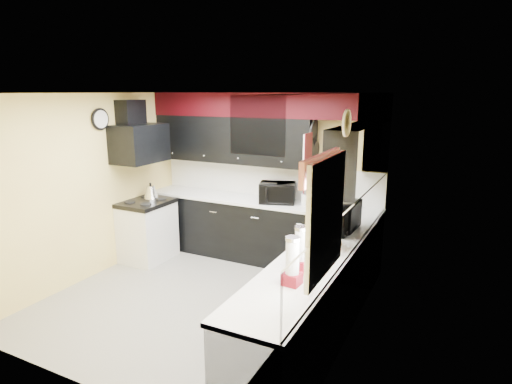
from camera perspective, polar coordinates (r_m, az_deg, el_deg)
ground at (r=5.50m, az=-6.90°, el=-14.08°), size 3.60×3.60×0.00m
wall_back at (r=6.58m, az=1.41°, el=2.17°), size 3.60×0.06×2.50m
wall_right at (r=4.35m, az=12.93°, el=-4.04°), size 0.06×3.60×2.50m
wall_left at (r=6.21m, az=-21.25°, el=0.59°), size 0.06×3.60×2.50m
ceiling at (r=4.89m, az=-7.73°, el=12.95°), size 3.60×3.60×0.06m
cab_back at (r=6.53m, az=0.25°, el=-5.19°), size 3.60×0.60×0.90m
cab_right at (r=4.46m, az=7.56°, el=-14.49°), size 0.60×3.00×0.90m
counter_back at (r=6.39m, az=0.26°, el=-1.20°), size 3.62×0.64×0.04m
counter_right at (r=4.26m, az=7.76°, el=-8.88°), size 0.64×3.02×0.04m
splash_back at (r=6.59m, az=1.37°, el=1.65°), size 3.60×0.02×0.50m
splash_right at (r=4.37m, az=12.76°, el=-4.77°), size 0.02×3.60×0.50m
upper_back at (r=6.57m, az=-3.19°, el=6.99°), size 2.60×0.35×0.70m
upper_right at (r=5.13m, az=13.77°, el=4.84°), size 0.35×1.80×0.70m
soffit_back at (r=6.30m, az=0.76°, el=11.53°), size 3.60×0.36×0.35m
soffit_right at (r=4.03m, az=10.59°, el=10.31°), size 0.36×3.24×0.35m
stove at (r=6.73m, az=-14.23°, el=-5.20°), size 0.60×0.75×0.86m
cooktop at (r=6.61m, az=-14.46°, el=-1.42°), size 0.62×0.77×0.06m
hood at (r=6.48m, az=-15.25°, el=6.28°), size 0.50×0.78×0.55m
hood_duct at (r=6.53m, az=-16.34°, el=9.97°), size 0.24×0.40×0.40m
window at (r=3.43m, az=9.34°, el=-3.30°), size 0.03×0.86×0.96m
valance at (r=3.36m, az=8.69°, el=3.37°), size 0.04×0.88×0.20m
pan_top at (r=5.94m, az=7.67°, el=8.16°), size 0.03×0.22×0.40m
pan_mid at (r=5.85m, az=7.17°, el=5.63°), size 0.03×0.28×0.46m
pan_low at (r=6.10m, az=7.98°, el=5.63°), size 0.03×0.24×0.42m
cut_board at (r=5.73m, az=6.88°, el=5.98°), size 0.03×0.26×0.35m
baskets at (r=4.48m, az=9.56°, el=-4.29°), size 0.27×0.27×0.50m
clock at (r=6.24m, az=-20.06°, el=9.11°), size 0.03×0.30×0.30m
deco_plate at (r=3.83m, az=12.00°, el=8.98°), size 0.03×0.24×0.24m
toaster_oven at (r=6.20m, az=2.85°, el=-0.10°), size 0.61×0.55×0.29m
microwave at (r=5.05m, az=10.78°, el=-3.20°), size 0.44×0.62×0.33m
utensil_crock at (r=6.10m, az=6.71°, el=-1.04°), size 0.17×0.17×0.16m
knife_block at (r=5.94m, az=9.70°, el=-1.10°), size 0.14×0.17×0.24m
kettle at (r=6.74m, az=-13.85°, el=0.02°), size 0.22×0.22×0.19m
dispenser_a at (r=3.88m, az=5.99°, el=-7.71°), size 0.17×0.17×0.38m
dispenser_b at (r=3.60m, az=4.86°, el=-9.35°), size 0.16×0.16×0.39m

